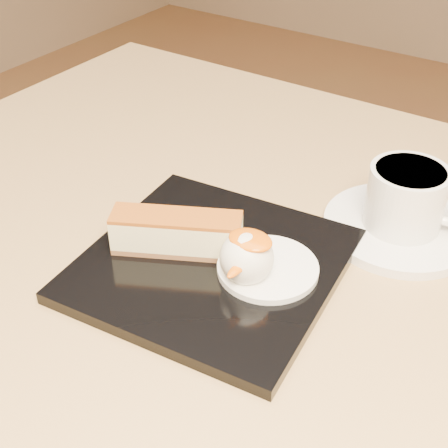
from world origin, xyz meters
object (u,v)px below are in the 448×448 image
Objects in this scene: table at (181,352)px; saucer at (400,227)px; ice_cream_scoop at (247,258)px; coffee_cup at (408,197)px; dessert_plate at (212,265)px; cheesecake at (177,233)px.

table is 0.28m from saucer.
ice_cream_scoop is 0.31× the size of saucer.
coffee_cup is (0.08, 0.16, 0.01)m from ice_cream_scoop.
saucer is at bearing 180.00° from coffee_cup.
table is 0.21m from ice_cream_scoop.
table is 17.11× the size of ice_cream_scoop.
ice_cream_scoop is 0.18m from saucer.
coffee_cup is (0.00, 0.00, 0.04)m from saucer.
coffee_cup reaches higher than dessert_plate.
dessert_plate reaches higher than table.
ice_cream_scoop is (0.07, 0.00, 0.00)m from cheesecake.
dessert_plate is 0.04m from cheesecake.
ice_cream_scoop reaches higher than saucer.
dessert_plate is at bearing -140.47° from coffee_cup.
cheesecake is 0.22m from saucer.
cheesecake reaches higher than saucer.
cheesecake is at bearing -171.87° from dessert_plate.
table is at bearing 168.95° from ice_cream_scoop.
saucer is at bearing 38.44° from table.
cheesecake is (-0.04, -0.00, 0.03)m from dessert_plate.
cheesecake is 2.56× the size of ice_cream_scoop.
cheesecake is 0.80× the size of saucer.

